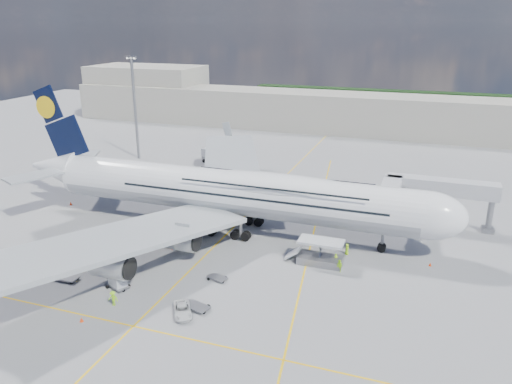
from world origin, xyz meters
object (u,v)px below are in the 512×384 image
(dolly_row_b, at_px, (117,281))
(baggage_tug, at_px, (116,274))
(dolly_nose_near, at_px, (217,278))
(cone_tail, at_px, (71,203))
(dolly_row_a, at_px, (66,278))
(crew_wing, at_px, (172,242))
(crew_nose, at_px, (336,259))
(crew_loader, at_px, (339,266))
(cone_wing_right_outer, at_px, (81,320))
(service_van, at_px, (182,310))
(dolly_nose_far, at_px, (196,306))
(crew_tug, at_px, (113,298))
(jet_bridge, at_px, (421,191))
(cone_wing_right_inner, at_px, (172,248))
(crew_van, at_px, (347,249))
(light_mast, at_px, (135,107))
(dolly_back, at_px, (100,249))
(cone_wing_left_inner, at_px, (233,185))
(dolly_row_c, at_px, (186,241))
(cargo_loader, at_px, (319,255))
(catering_truck_inner, at_px, (215,182))
(catering_truck_outer, at_px, (213,157))
(cone_wing_left_outer, at_px, (207,168))
(cone_nose, at_px, (430,264))

(dolly_row_b, relative_size, baggage_tug, 1.40)
(dolly_nose_near, distance_m, cone_tail, 42.19)
(dolly_row_a, xyz_separation_m, dolly_row_b, (7.86, 0.59, 0.70))
(crew_wing, bearing_deg, crew_nose, -80.12)
(dolly_row_b, bearing_deg, cone_tail, 161.93)
(crew_loader, height_order, cone_wing_right_outer, crew_loader)
(dolly_row_a, bearing_deg, service_van, -9.14)
(dolly_nose_far, height_order, crew_tug, crew_tug)
(crew_nose, relative_size, crew_wing, 1.07)
(jet_bridge, distance_m, cone_wing_right_inner, 41.85)
(jet_bridge, height_order, crew_van, jet_bridge)
(light_mast, height_order, dolly_nose_far, light_mast)
(dolly_back, relative_size, cone_wing_left_inner, 6.48)
(cone_wing_left_inner, bearing_deg, dolly_row_c, -81.82)
(jet_bridge, xyz_separation_m, crew_tug, (-34.61, -37.86, -5.86))
(cargo_loader, distance_m, crew_van, 5.41)
(catering_truck_inner, xyz_separation_m, cone_wing_right_outer, (4.79, -49.46, -1.55))
(dolly_row_b, bearing_deg, service_van, 9.04)
(dolly_nose_near, xyz_separation_m, crew_tug, (-9.55, -10.28, 0.69))
(dolly_nose_far, relative_size, cone_wing_right_outer, 6.49)
(jet_bridge, xyz_separation_m, cone_wing_left_inner, (-38.43, 11.01, -6.58))
(service_van, bearing_deg, crew_van, 23.18)
(catering_truck_outer, height_order, crew_wing, catering_truck_outer)
(cone_tail, bearing_deg, dolly_row_a, -52.10)
(cone_wing_right_inner, relative_size, cone_tail, 0.75)
(cargo_loader, relative_size, service_van, 1.93)
(light_mast, bearing_deg, dolly_row_b, -60.24)
(baggage_tug, relative_size, cone_wing_right_inner, 5.26)
(jet_bridge, distance_m, crew_nose, 21.38)
(crew_wing, bearing_deg, service_van, -143.88)
(baggage_tug, height_order, cone_wing_left_inner, baggage_tug)
(dolly_row_b, bearing_deg, jet_bridge, 66.38)
(cargo_loader, height_order, cone_wing_left_inner, cargo_loader)
(dolly_row_a, height_order, service_van, service_van)
(crew_nose, bearing_deg, cone_wing_left_outer, 104.55)
(light_mast, bearing_deg, crew_tug, -60.39)
(dolly_row_b, distance_m, catering_truck_inner, 41.53)
(crew_nose, bearing_deg, cone_nose, -13.21)
(dolly_back, height_order, crew_nose, dolly_back)
(cargo_loader, height_order, dolly_row_a, cargo_loader)
(crew_loader, height_order, cone_nose, crew_loader)
(dolly_back, bearing_deg, crew_tug, -39.98)
(dolly_nose_near, height_order, crew_wing, crew_wing)
(cargo_loader, relative_size, cone_wing_left_outer, 13.38)
(cone_nose, bearing_deg, dolly_nose_far, -141.20)
(dolly_row_a, height_order, crew_loader, crew_loader)
(cargo_loader, xyz_separation_m, cone_tail, (-50.50, 7.88, -0.94))
(light_mast, relative_size, crew_tug, 12.91)
(cargo_loader, xyz_separation_m, dolly_back, (-31.58, -8.79, -0.08))
(cone_wing_left_inner, xyz_separation_m, cone_wing_right_outer, (2.32, -53.17, 0.01))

